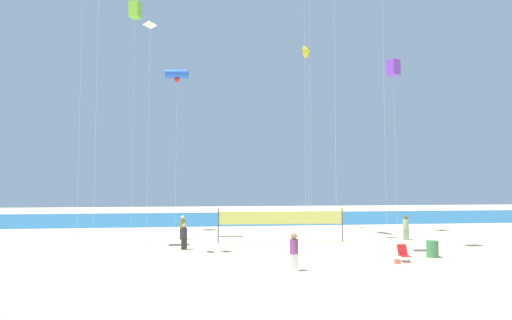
{
  "coord_description": "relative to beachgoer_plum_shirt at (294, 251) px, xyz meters",
  "views": [
    {
      "loc": [
        -2.9,
        -17.19,
        4.1
      ],
      "look_at": [
        0.18,
        7.85,
        5.6
      ],
      "focal_mm": 28.85,
      "sensor_mm": 36.0,
      "label": 1
    }
  ],
  "objects": [
    {
      "name": "kite_lime_box",
      "position": [
        -10.4,
        16.58,
        18.28
      ],
      "size": [
        1.03,
        1.03,
        19.94
      ],
      "color": "silver",
      "rests_on": "ground"
    },
    {
      "name": "folding_beach_chair",
      "position": [
        6.32,
        1.66,
        -0.49
      ],
      "size": [
        0.52,
        0.65,
        0.89
      ],
      "rotation": [
        0.0,
        0.0,
        0.58
      ],
      "color": "red",
      "rests_on": "ground"
    },
    {
      "name": "kite_white_diamond",
      "position": [
        -7.51,
        4.92,
        12.37
      ],
      "size": [
        0.62,
        0.64,
        13.69
      ],
      "color": "silver",
      "rests_on": "ground"
    },
    {
      "name": "kite_blue_tube",
      "position": [
        -6.44,
        12.33,
        11.59
      ],
      "size": [
        1.79,
        0.83,
        12.94
      ],
      "color": "silver",
      "rests_on": "ground"
    },
    {
      "name": "volleyball_net",
      "position": [
        1.15,
        9.59,
        0.68
      ],
      "size": [
        8.95,
        0.47,
        2.4
      ],
      "color": "#4C4C51",
      "rests_on": "ground"
    },
    {
      "name": "beachgoer_plum_shirt",
      "position": [
        0.0,
        0.0,
        0.0
      ],
      "size": [
        0.41,
        0.41,
        1.8
      ],
      "rotation": [
        0.0,
        0.0,
        0.47
      ],
      "color": "white",
      "rests_on": "ground"
    },
    {
      "name": "beach_handbag",
      "position": [
        5.68,
        1.09,
        -0.84
      ],
      "size": [
        0.3,
        0.15,
        0.24
      ],
      "primitive_type": "cube",
      "color": "#EA7260",
      "rests_on": "ground"
    },
    {
      "name": "beachgoer_sage_shirt",
      "position": [
        10.52,
        9.62,
        0.03
      ],
      "size": [
        0.42,
        0.42,
        1.86
      ],
      "rotation": [
        0.0,
        0.0,
        2.6
      ],
      "color": "#99B28C",
      "rests_on": "ground"
    },
    {
      "name": "beachgoer_olive_shirt",
      "position": [
        -5.87,
        12.06,
        -0.01
      ],
      "size": [
        0.41,
        0.41,
        1.78
      ],
      "rotation": [
        0.0,
        0.0,
        5.25
      ],
      "color": "#2D2D33",
      "rests_on": "ground"
    },
    {
      "name": "kite_violet_box",
      "position": [
        11.95,
        14.06,
        13.24
      ],
      "size": [
        1.07,
        1.07,
        14.89
      ],
      "color": "silver",
      "rests_on": "ground"
    },
    {
      "name": "kite_yellow_delta",
      "position": [
        4.99,
        16.75,
        15.27
      ],
      "size": [
        1.1,
        1.13,
        16.83
      ],
      "color": "silver",
      "rests_on": "ground"
    },
    {
      "name": "beachgoer_charcoal_shirt",
      "position": [
        -5.51,
        7.16,
        -0.09
      ],
      "size": [
        0.37,
        0.37,
        1.63
      ],
      "rotation": [
        0.0,
        0.0,
        2.77
      ],
      "color": "#2D2D33",
      "rests_on": "ground"
    },
    {
      "name": "ground_plane",
      "position": [
        -1.3,
        -2.16,
        -0.96
      ],
      "size": [
        120.0,
        120.0,
        0.0
      ],
      "primitive_type": "plane",
      "color": "beige"
    },
    {
      "name": "trash_barrel",
      "position": [
        8.55,
        2.68,
        -0.5
      ],
      "size": [
        0.65,
        0.65,
        0.92
      ],
      "primitive_type": "cylinder",
      "color": "#3F7F4C",
      "rests_on": "ground"
    },
    {
      "name": "ocean_band",
      "position": [
        -1.3,
        31.1,
        -0.96
      ],
      "size": [
        120.0,
        20.0,
        0.01
      ],
      "primitive_type": "cube",
      "color": "#1E6B99",
      "rests_on": "ground"
    }
  ]
}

